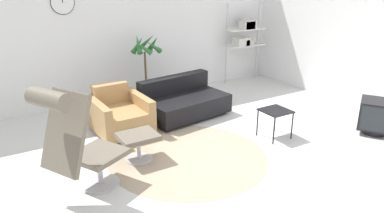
{
  "coord_description": "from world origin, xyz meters",
  "views": [
    {
      "loc": [
        -2.47,
        -3.96,
        2.39
      ],
      "look_at": [
        0.13,
        0.34,
        0.55
      ],
      "focal_mm": 35.0,
      "sensor_mm": 36.0,
      "label": 1
    }
  ],
  "objects_px": {
    "armchair_red": "(119,115)",
    "couch_low": "(183,102)",
    "ottoman": "(138,141)",
    "shelf_unit": "(246,34)",
    "potted_plant": "(146,68)",
    "side_table": "(275,113)",
    "crt_television": "(377,116)",
    "lounge_chair": "(75,136)"
  },
  "relations": [
    {
      "from": "couch_low",
      "to": "potted_plant",
      "type": "relative_size",
      "value": 1.14
    },
    {
      "from": "armchair_red",
      "to": "side_table",
      "type": "xyz_separation_m",
      "value": [
        1.92,
        -1.42,
        0.12
      ]
    },
    {
      "from": "armchair_red",
      "to": "couch_low",
      "type": "xyz_separation_m",
      "value": [
        1.2,
        0.08,
        -0.02
      ]
    },
    {
      "from": "crt_television",
      "to": "couch_low",
      "type": "bearing_deg",
      "value": 11.92
    },
    {
      "from": "couch_low",
      "to": "side_table",
      "type": "xyz_separation_m",
      "value": [
        0.72,
        -1.5,
        0.15
      ]
    },
    {
      "from": "couch_low",
      "to": "crt_television",
      "type": "bearing_deg",
      "value": 127.17
    },
    {
      "from": "side_table",
      "to": "shelf_unit",
      "type": "relative_size",
      "value": 0.25
    },
    {
      "from": "side_table",
      "to": "shelf_unit",
      "type": "xyz_separation_m",
      "value": [
        1.48,
        2.6,
        0.7
      ]
    },
    {
      "from": "ottoman",
      "to": "armchair_red",
      "type": "bearing_deg",
      "value": 83.03
    },
    {
      "from": "couch_low",
      "to": "ottoman",
      "type": "bearing_deg",
      "value": 32.49
    },
    {
      "from": "side_table",
      "to": "crt_television",
      "type": "bearing_deg",
      "value": -25.74
    },
    {
      "from": "lounge_chair",
      "to": "crt_television",
      "type": "distance_m",
      "value": 4.46
    },
    {
      "from": "potted_plant",
      "to": "armchair_red",
      "type": "bearing_deg",
      "value": -134.06
    },
    {
      "from": "crt_television",
      "to": "potted_plant",
      "type": "relative_size",
      "value": 0.53
    },
    {
      "from": "lounge_chair",
      "to": "crt_television",
      "type": "xyz_separation_m",
      "value": [
        4.39,
        -0.62,
        -0.47
      ]
    },
    {
      "from": "lounge_chair",
      "to": "ottoman",
      "type": "bearing_deg",
      "value": 90.0
    },
    {
      "from": "armchair_red",
      "to": "shelf_unit",
      "type": "relative_size",
      "value": 0.53
    },
    {
      "from": "crt_television",
      "to": "shelf_unit",
      "type": "relative_size",
      "value": 0.4
    },
    {
      "from": "side_table",
      "to": "shelf_unit",
      "type": "bearing_deg",
      "value": 60.32
    },
    {
      "from": "armchair_red",
      "to": "side_table",
      "type": "bearing_deg",
      "value": 141.67
    },
    {
      "from": "ottoman",
      "to": "potted_plant",
      "type": "relative_size",
      "value": 0.38
    },
    {
      "from": "couch_low",
      "to": "potted_plant",
      "type": "height_order",
      "value": "potted_plant"
    },
    {
      "from": "couch_low",
      "to": "potted_plant",
      "type": "distance_m",
      "value": 1.02
    },
    {
      "from": "crt_television",
      "to": "shelf_unit",
      "type": "height_order",
      "value": "shelf_unit"
    },
    {
      "from": "crt_television",
      "to": "shelf_unit",
      "type": "distance_m",
      "value": 3.39
    },
    {
      "from": "crt_television",
      "to": "potted_plant",
      "type": "bearing_deg",
      "value": 6.01
    },
    {
      "from": "ottoman",
      "to": "crt_television",
      "type": "height_order",
      "value": "crt_television"
    },
    {
      "from": "ottoman",
      "to": "crt_television",
      "type": "relative_size",
      "value": 0.72
    },
    {
      "from": "crt_television",
      "to": "potted_plant",
      "type": "height_order",
      "value": "potted_plant"
    },
    {
      "from": "lounge_chair",
      "to": "ottoman",
      "type": "relative_size",
      "value": 2.66
    },
    {
      "from": "ottoman",
      "to": "side_table",
      "type": "xyz_separation_m",
      "value": [
        2.04,
        -0.39,
        0.11
      ]
    },
    {
      "from": "lounge_chair",
      "to": "side_table",
      "type": "height_order",
      "value": "lounge_chair"
    },
    {
      "from": "side_table",
      "to": "crt_television",
      "type": "relative_size",
      "value": 0.63
    },
    {
      "from": "lounge_chair",
      "to": "side_table",
      "type": "xyz_separation_m",
      "value": [
        2.94,
        0.08,
        -0.36
      ]
    },
    {
      "from": "side_table",
      "to": "crt_television",
      "type": "xyz_separation_m",
      "value": [
        1.45,
        -0.7,
        -0.1
      ]
    },
    {
      "from": "ottoman",
      "to": "shelf_unit",
      "type": "bearing_deg",
      "value": 32.1
    },
    {
      "from": "potted_plant",
      "to": "ottoman",
      "type": "bearing_deg",
      "value": -117.74
    },
    {
      "from": "armchair_red",
      "to": "crt_television",
      "type": "relative_size",
      "value": 1.33
    },
    {
      "from": "ottoman",
      "to": "armchair_red",
      "type": "xyz_separation_m",
      "value": [
        0.13,
        1.03,
        -0.02
      ]
    },
    {
      "from": "ottoman",
      "to": "shelf_unit",
      "type": "distance_m",
      "value": 4.24
    },
    {
      "from": "lounge_chair",
      "to": "crt_television",
      "type": "bearing_deg",
      "value": 54.46
    },
    {
      "from": "ottoman",
      "to": "shelf_unit",
      "type": "relative_size",
      "value": 0.29
    }
  ]
}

